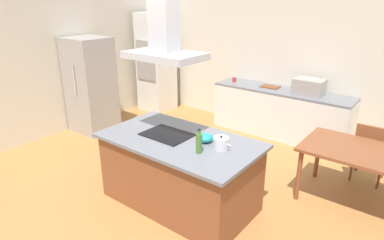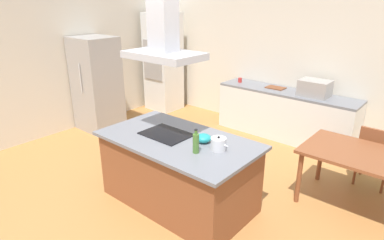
{
  "view_description": "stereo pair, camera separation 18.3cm",
  "coord_description": "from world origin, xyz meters",
  "px_view_note": "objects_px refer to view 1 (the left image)",
  "views": [
    {
      "loc": [
        2.39,
        -2.81,
        2.53
      ],
      "look_at": [
        -0.11,
        0.4,
        1.0
      ],
      "focal_mm": 30.95,
      "sensor_mm": 36.0,
      "label": 1
    },
    {
      "loc": [
        2.53,
        -2.7,
        2.53
      ],
      "look_at": [
        -0.11,
        0.4,
        1.0
      ],
      "focal_mm": 30.95,
      "sensor_mm": 36.0,
      "label": 2
    }
  ],
  "objects_px": {
    "mixing_bowl": "(205,138)",
    "chair_facing_back_wall": "(371,150)",
    "cooktop": "(167,134)",
    "countertop_microwave": "(309,87)",
    "refrigerator": "(91,85)",
    "dining_table": "(362,157)",
    "olive_oil_bottle": "(199,143)",
    "tea_kettle": "(221,143)",
    "coffee_mug_red": "(234,80)",
    "range_hood": "(164,37)",
    "wall_oven_stack": "(156,63)",
    "cutting_board": "(270,87)"
  },
  "relations": [
    {
      "from": "tea_kettle",
      "to": "mixing_bowl",
      "type": "relative_size",
      "value": 1.22
    },
    {
      "from": "cooktop",
      "to": "countertop_microwave",
      "type": "height_order",
      "value": "countertop_microwave"
    },
    {
      "from": "mixing_bowl",
      "to": "chair_facing_back_wall",
      "type": "xyz_separation_m",
      "value": [
        1.49,
        1.92,
        -0.44
      ]
    },
    {
      "from": "olive_oil_bottle",
      "to": "tea_kettle",
      "type": "bearing_deg",
      "value": 56.39
    },
    {
      "from": "mixing_bowl",
      "to": "countertop_microwave",
      "type": "distance_m",
      "value": 2.77
    },
    {
      "from": "coffee_mug_red",
      "to": "range_hood",
      "type": "distance_m",
      "value": 3.2
    },
    {
      "from": "cooktop",
      "to": "wall_oven_stack",
      "type": "xyz_separation_m",
      "value": [
        -2.7,
        2.65,
        0.2
      ]
    },
    {
      "from": "olive_oil_bottle",
      "to": "chair_facing_back_wall",
      "type": "distance_m",
      "value": 2.64
    },
    {
      "from": "dining_table",
      "to": "range_hood",
      "type": "relative_size",
      "value": 1.56
    },
    {
      "from": "range_hood",
      "to": "tea_kettle",
      "type": "bearing_deg",
      "value": 5.09
    },
    {
      "from": "mixing_bowl",
      "to": "chair_facing_back_wall",
      "type": "distance_m",
      "value": 2.47
    },
    {
      "from": "countertop_microwave",
      "to": "chair_facing_back_wall",
      "type": "height_order",
      "value": "countertop_microwave"
    },
    {
      "from": "wall_oven_stack",
      "to": "chair_facing_back_wall",
      "type": "distance_m",
      "value": 4.77
    },
    {
      "from": "cooktop",
      "to": "countertop_microwave",
      "type": "distance_m",
      "value": 2.98
    },
    {
      "from": "mixing_bowl",
      "to": "wall_oven_stack",
      "type": "xyz_separation_m",
      "value": [
        -3.2,
        2.53,
        0.15
      ]
    },
    {
      "from": "coffee_mug_red",
      "to": "refrigerator",
      "type": "distance_m",
      "value": 2.84
    },
    {
      "from": "cutting_board",
      "to": "wall_oven_stack",
      "type": "xyz_separation_m",
      "value": [
        -2.71,
        -0.28,
        0.19
      ]
    },
    {
      "from": "tea_kettle",
      "to": "coffee_mug_red",
      "type": "height_order",
      "value": "tea_kettle"
    },
    {
      "from": "olive_oil_bottle",
      "to": "refrigerator",
      "type": "relative_size",
      "value": 0.15
    },
    {
      "from": "olive_oil_bottle",
      "to": "refrigerator",
      "type": "distance_m",
      "value": 3.55
    },
    {
      "from": "olive_oil_bottle",
      "to": "range_hood",
      "type": "bearing_deg",
      "value": 165.94
    },
    {
      "from": "tea_kettle",
      "to": "wall_oven_stack",
      "type": "distance_m",
      "value": 4.32
    },
    {
      "from": "olive_oil_bottle",
      "to": "dining_table",
      "type": "height_order",
      "value": "olive_oil_bottle"
    },
    {
      "from": "chair_facing_back_wall",
      "to": "range_hood",
      "type": "height_order",
      "value": "range_hood"
    },
    {
      "from": "chair_facing_back_wall",
      "to": "olive_oil_bottle",
      "type": "bearing_deg",
      "value": -122.15
    },
    {
      "from": "chair_facing_back_wall",
      "to": "mixing_bowl",
      "type": "bearing_deg",
      "value": -127.85
    },
    {
      "from": "dining_table",
      "to": "tea_kettle",
      "type": "bearing_deg",
      "value": -133.32
    },
    {
      "from": "mixing_bowl",
      "to": "cutting_board",
      "type": "xyz_separation_m",
      "value": [
        -0.5,
        2.81,
        -0.04
      ]
    },
    {
      "from": "mixing_bowl",
      "to": "coffee_mug_red",
      "type": "distance_m",
      "value": 3.04
    },
    {
      "from": "tea_kettle",
      "to": "countertop_microwave",
      "type": "relative_size",
      "value": 0.46
    },
    {
      "from": "countertop_microwave",
      "to": "coffee_mug_red",
      "type": "distance_m",
      "value": 1.52
    },
    {
      "from": "coffee_mug_red",
      "to": "chair_facing_back_wall",
      "type": "xyz_separation_m",
      "value": [
        2.75,
        -0.84,
        -0.44
      ]
    },
    {
      "from": "mixing_bowl",
      "to": "countertop_microwave",
      "type": "height_order",
      "value": "countertop_microwave"
    },
    {
      "from": "dining_table",
      "to": "olive_oil_bottle",
      "type": "bearing_deg",
      "value": -132.07
    },
    {
      "from": "tea_kettle",
      "to": "dining_table",
      "type": "bearing_deg",
      "value": 46.68
    },
    {
      "from": "coffee_mug_red",
      "to": "refrigerator",
      "type": "height_order",
      "value": "refrigerator"
    },
    {
      "from": "dining_table",
      "to": "range_hood",
      "type": "height_order",
      "value": "range_hood"
    },
    {
      "from": "olive_oil_bottle",
      "to": "mixing_bowl",
      "type": "relative_size",
      "value": 1.5
    },
    {
      "from": "countertop_microwave",
      "to": "olive_oil_bottle",
      "type": "bearing_deg",
      "value": -92.63
    },
    {
      "from": "mixing_bowl",
      "to": "dining_table",
      "type": "xyz_separation_m",
      "value": [
        1.49,
        1.25,
        -0.28
      ]
    },
    {
      "from": "wall_oven_stack",
      "to": "dining_table",
      "type": "xyz_separation_m",
      "value": [
        4.69,
        -1.27,
        -0.43
      ]
    },
    {
      "from": "dining_table",
      "to": "cooktop",
      "type": "bearing_deg",
      "value": -145.41
    },
    {
      "from": "tea_kettle",
      "to": "countertop_microwave",
      "type": "xyz_separation_m",
      "value": [
        -0.01,
        2.81,
        0.07
      ]
    },
    {
      "from": "olive_oil_bottle",
      "to": "countertop_microwave",
      "type": "bearing_deg",
      "value": 87.37
    },
    {
      "from": "cooktop",
      "to": "refrigerator",
      "type": "xyz_separation_m",
      "value": [
        -2.78,
        0.89,
        0.0
      ]
    },
    {
      "from": "tea_kettle",
      "to": "range_hood",
      "type": "height_order",
      "value": "range_hood"
    },
    {
      "from": "olive_oil_bottle",
      "to": "refrigerator",
      "type": "bearing_deg",
      "value": 162.87
    },
    {
      "from": "mixing_bowl",
      "to": "tea_kettle",
      "type": "bearing_deg",
      "value": -11.52
    },
    {
      "from": "refrigerator",
      "to": "dining_table",
      "type": "bearing_deg",
      "value": 5.73
    },
    {
      "from": "chair_facing_back_wall",
      "to": "dining_table",
      "type": "bearing_deg",
      "value": -90.0
    }
  ]
}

